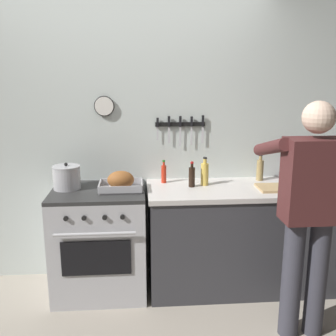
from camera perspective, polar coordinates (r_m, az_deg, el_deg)
wall_back at (r=3.48m, az=-6.33°, el=4.89°), size 6.00×0.13×2.60m
counter_block at (r=3.54m, az=14.12°, el=-9.50°), size 2.03×0.65×0.90m
stove at (r=3.39m, az=-9.93°, el=-10.51°), size 0.76×0.67×0.90m
person_cook at (r=2.80m, az=19.99°, el=-5.35°), size 0.51×0.63×1.66m
roasting_pan at (r=3.19m, az=-6.93°, el=-2.03°), size 0.35×0.26×0.16m
stock_pot at (r=3.30m, az=-14.63°, el=-1.32°), size 0.23×0.23×0.22m
cutting_board at (r=3.34m, az=16.04°, el=-2.79°), size 0.36×0.24×0.02m
bottle_cooking_oil at (r=3.31m, az=5.40°, el=-0.80°), size 0.07×0.07×0.24m
bottle_vinegar at (r=3.55m, az=13.33°, el=-0.21°), size 0.06×0.06×0.24m
bottle_dish_soap at (r=3.45m, az=16.67°, el=-1.02°), size 0.07×0.07×0.20m
bottle_wine_red at (r=3.63m, az=17.05°, el=0.46°), size 0.07×0.07×0.32m
bottle_hot_sauce at (r=3.38m, az=-0.62°, el=-0.80°), size 0.04×0.04×0.20m
bottle_soy_sauce at (r=3.26m, az=3.51°, el=-1.24°), size 0.05×0.05×0.21m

